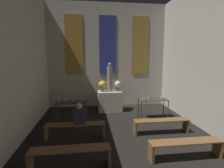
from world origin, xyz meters
The scene contains 12 objects.
wall_back centered at (0.00, 9.64, 2.66)m, with size 6.29×0.16×5.27m.
altar centered at (0.00, 8.62, 0.48)m, with size 1.11×0.72×0.96m.
statue centered at (0.00, 8.62, 1.59)m, with size 0.24×0.24×1.35m.
flower_vase_left centered at (-0.36, 8.62, 1.25)m, with size 0.33×0.33×0.50m.
flower_vase_right centered at (0.36, 8.62, 1.25)m, with size 0.33×0.33×0.50m.
candle_rack_left centered at (-1.70, 7.39, 0.70)m, with size 1.22×0.50×1.01m.
candle_rack_right centered at (1.69, 7.39, 0.70)m, with size 1.22×0.50×1.00m.
pew_third_left centered at (-1.43, 4.37, 0.34)m, with size 1.87×0.36×0.48m.
pew_third_right centered at (1.43, 4.37, 0.34)m, with size 1.87×0.36×0.48m.
pew_back_left centered at (-1.43, 5.89, 0.34)m, with size 1.87×0.36×0.48m.
pew_back_right centered at (1.43, 5.89, 0.34)m, with size 1.87×0.36×0.48m.
person_seated centered at (-1.29, 5.89, 0.77)m, with size 0.36×0.24×0.68m.
Camera 1 is at (-0.95, 0.51, 2.57)m, focal length 28.00 mm.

